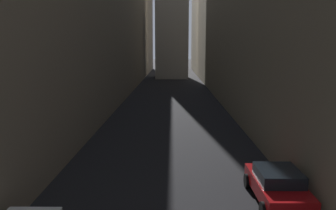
{
  "coord_description": "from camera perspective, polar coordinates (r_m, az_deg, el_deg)",
  "views": [
    {
      "loc": [
        0.16,
        3.54,
        6.22
      ],
      "look_at": [
        0.0,
        15.6,
        4.19
      ],
      "focal_mm": 36.98,
      "sensor_mm": 36.0,
      "label": 1
    }
  ],
  "objects": [
    {
      "name": "parked_car_right_third",
      "position": [
        14.97,
        17.58,
        -12.42
      ],
      "size": [
        2.0,
        4.15,
        1.4
      ],
      "rotation": [
        0.0,
        0.0,
        1.57
      ],
      "color": "maroon",
      "rests_on": "ground"
    },
    {
      "name": "building_block_left",
      "position": [
        48.03,
        -12.95,
        15.64
      ],
      "size": [
        10.64,
        108.0,
        23.01
      ],
      "primitive_type": "cube",
      "color": "#756B5B",
      "rests_on": "ground"
    },
    {
      "name": "ground_plane",
      "position": [
        44.89,
        0.55,
        1.59
      ],
      "size": [
        264.0,
        264.0,
        0.0
      ],
      "primitive_type": "plane",
      "color": "black"
    }
  ]
}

